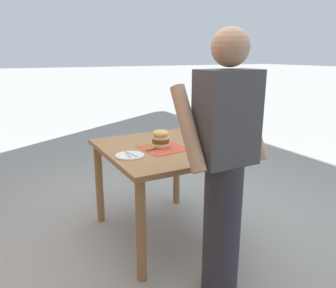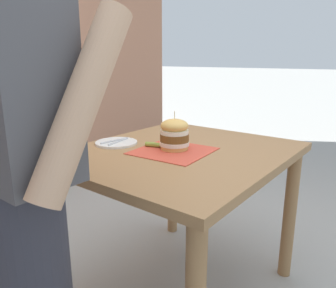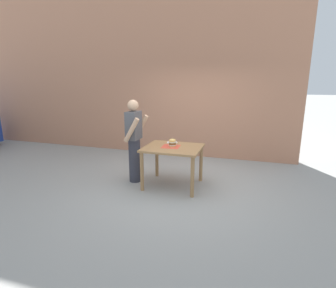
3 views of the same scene
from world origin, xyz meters
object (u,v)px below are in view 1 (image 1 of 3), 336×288
at_px(side_plate_with_forks, 130,156).
at_px(pickle_spear, 152,149).
at_px(diner_across_table, 224,165).
at_px(patio_table, 162,161).
at_px(sandwich, 161,139).

bearing_deg(side_plate_with_forks, pickle_spear, -163.42).
bearing_deg(diner_across_table, side_plate_with_forks, -63.87).
xyz_separation_m(patio_table, side_plate_with_forks, (0.33, 0.11, 0.13)).
xyz_separation_m(pickle_spear, side_plate_with_forks, (0.21, 0.06, -0.01)).
relative_size(sandwich, pickle_spear, 1.87).
distance_m(patio_table, diner_across_table, 0.84).
bearing_deg(patio_table, side_plate_with_forks, 18.78).
bearing_deg(side_plate_with_forks, sandwich, -162.88).
distance_m(patio_table, side_plate_with_forks, 0.38).
bearing_deg(patio_table, sandwich, 37.16).
relative_size(pickle_spear, side_plate_with_forks, 0.45).
height_order(sandwich, pickle_spear, sandwich).
distance_m(patio_table, sandwich, 0.21).
xyz_separation_m(patio_table, diner_across_table, (-0.01, 0.81, 0.21)).
bearing_deg(sandwich, patio_table, -142.84).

